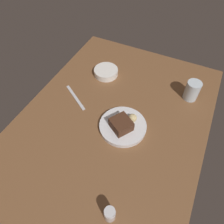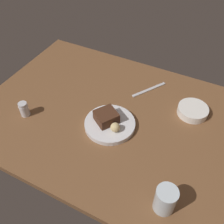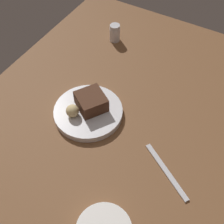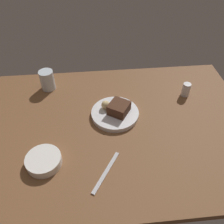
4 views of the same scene
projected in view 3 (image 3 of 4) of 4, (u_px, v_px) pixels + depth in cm
name	position (u px, v px, depth cm)	size (l,w,h in cm)	color
dining_table	(106.00, 124.00, 95.60)	(120.00, 84.00, 3.00)	brown
dessert_plate	(88.00, 112.00, 95.18)	(21.24, 21.24, 2.12)	silver
chocolate_cake_slice	(91.00, 101.00, 93.38)	(8.08, 8.43, 4.73)	#472819
bread_roll	(72.00, 111.00, 91.60)	(3.92, 3.92, 3.92)	#DBC184
salt_shaker	(115.00, 33.00, 116.35)	(3.96, 3.96, 6.73)	silver
butter_knife	(166.00, 171.00, 83.31)	(19.00, 1.40, 0.50)	silver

